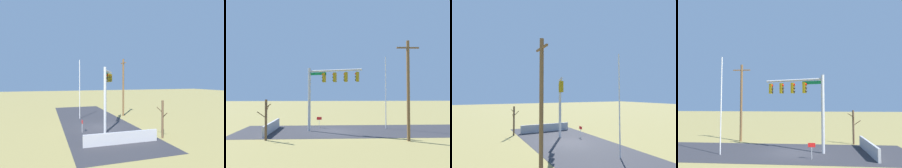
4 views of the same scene
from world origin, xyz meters
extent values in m
plane|color=olive|center=(0.00, 0.00, 0.00)|extent=(160.00, 160.00, 0.00)
cube|color=#2D2D33|center=(-4.00, 0.00, 0.01)|extent=(28.00, 8.00, 0.01)
cube|color=#B7B5AD|center=(3.62, -0.12, 0.00)|extent=(6.00, 6.00, 0.01)
cube|color=#A8A8AD|center=(6.40, 0.22, 0.50)|extent=(0.20, 6.47, 1.01)
cylinder|color=#B2B5BA|center=(2.62, -0.12, 3.30)|extent=(0.28, 0.28, 6.60)
cylinder|color=#B2B5BA|center=(0.01, 1.03, 6.25)|extent=(5.31, 2.48, 0.20)
cube|color=#0F7238|center=(1.68, 0.29, 5.97)|extent=(1.66, 0.75, 0.28)
cube|color=#937A0F|center=(1.05, 0.57, 5.55)|extent=(0.36, 0.43, 0.96)
sphere|color=red|center=(1.19, 0.51, 5.85)|extent=(0.22, 0.22, 0.22)
sphere|color=black|center=(1.19, 0.51, 5.55)|extent=(0.22, 0.22, 0.22)
sphere|color=black|center=(1.19, 0.51, 5.25)|extent=(0.22, 0.22, 0.22)
cube|color=#937A0F|center=(-0.03, 1.04, 5.55)|extent=(0.36, 0.43, 0.96)
sphere|color=red|center=(0.11, 0.98, 5.85)|extent=(0.22, 0.22, 0.22)
sphere|color=black|center=(0.11, 0.98, 5.55)|extent=(0.22, 0.22, 0.22)
sphere|color=black|center=(0.11, 0.98, 5.25)|extent=(0.22, 0.22, 0.22)
cube|color=#937A0F|center=(-1.11, 1.52, 5.55)|extent=(0.36, 0.43, 0.96)
sphere|color=red|center=(-0.97, 1.46, 5.85)|extent=(0.22, 0.22, 0.22)
sphere|color=black|center=(-0.97, 1.46, 5.55)|extent=(0.22, 0.22, 0.22)
sphere|color=black|center=(-0.97, 1.46, 5.25)|extent=(0.22, 0.22, 0.22)
cube|color=#937A0F|center=(-2.19, 1.99, 5.55)|extent=(0.36, 0.43, 0.96)
sphere|color=red|center=(-2.05, 1.93, 5.85)|extent=(0.22, 0.22, 0.22)
sphere|color=black|center=(-2.05, 1.93, 5.55)|extent=(0.22, 0.22, 0.22)
sphere|color=black|center=(-2.05, 1.93, 5.25)|extent=(0.22, 0.22, 0.22)
cylinder|color=silver|center=(-5.80, -1.30, 4.03)|extent=(0.10, 0.10, 8.05)
cylinder|color=brown|center=(-6.03, 5.18, 4.20)|extent=(0.26, 0.26, 8.39)
cube|color=brown|center=(-6.03, 5.18, 7.79)|extent=(1.90, 0.12, 0.12)
cylinder|color=brown|center=(5.90, 4.39, 1.72)|extent=(0.20, 0.20, 3.44)
cylinder|color=brown|center=(6.27, 4.39, 2.15)|extent=(0.78, 0.07, 0.57)
cylinder|color=brown|center=(5.67, 4.58, 2.91)|extent=(0.54, 0.47, 0.39)
cylinder|color=brown|center=(5.88, 4.11, 2.59)|extent=(0.12, 0.61, 0.55)
cylinder|color=silver|center=(1.66, -2.25, 0.45)|extent=(0.04, 0.04, 0.90)
cube|color=red|center=(1.66, -2.25, 1.06)|extent=(0.56, 0.02, 0.32)
camera|label=1|loc=(22.10, -5.75, 5.30)|focal=32.78mm
camera|label=2|loc=(0.75, 23.91, 4.07)|focal=36.53mm
camera|label=3|loc=(-17.47, 9.22, 4.92)|focal=31.08mm
camera|label=4|loc=(1.63, -20.45, 4.35)|focal=38.10mm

